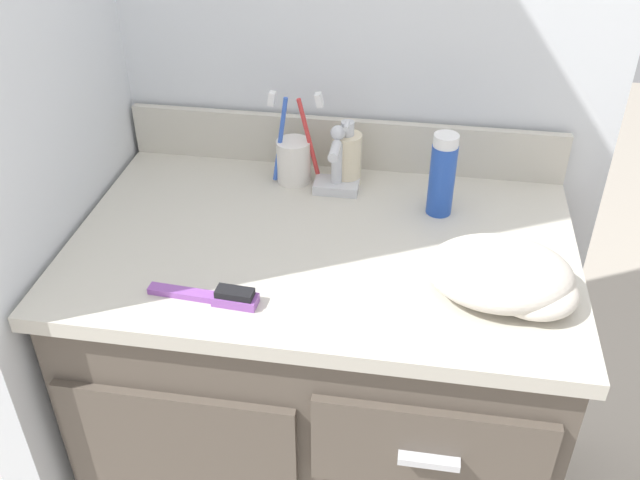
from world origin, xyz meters
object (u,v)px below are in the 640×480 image
(shaving_cream_can, at_px, (442,175))
(hand_towel, at_px, (507,277))
(soap_dispenser, at_px, (347,158))
(toothbrush_cup, at_px, (294,159))
(hairbrush, at_px, (218,296))

(shaving_cream_can, height_order, hand_towel, shaving_cream_can)
(soap_dispenser, relative_size, shaving_cream_can, 0.87)
(hand_towel, bearing_deg, toothbrush_cup, 142.67)
(shaving_cream_can, relative_size, hairbrush, 0.88)
(soap_dispenser, bearing_deg, hand_towel, -46.42)
(shaving_cream_can, distance_m, hand_towel, 0.27)
(shaving_cream_can, xyz_separation_m, hand_towel, (0.11, -0.24, -0.04))
(shaving_cream_can, xyz_separation_m, hairbrush, (-0.35, -0.33, -0.07))
(hand_towel, bearing_deg, hairbrush, -168.92)
(soap_dispenser, xyz_separation_m, hand_towel, (0.30, -0.32, -0.02))
(soap_dispenser, bearing_deg, toothbrush_cup, -177.60)
(soap_dispenser, relative_size, hairbrush, 0.77)
(toothbrush_cup, relative_size, shaving_cream_can, 1.21)
(toothbrush_cup, distance_m, hairbrush, 0.41)
(soap_dispenser, height_order, hand_towel, soap_dispenser)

